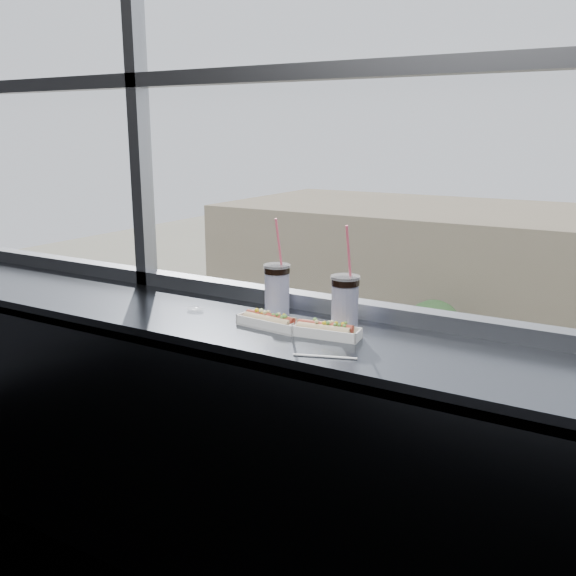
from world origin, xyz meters
The scene contains 13 objects.
wall_back_lower centered at (0.00, 1.50, 0.55)m, with size 6.00×6.00×0.00m, color black.
counter centered at (0.00, 1.23, 1.07)m, with size 6.00×0.55×0.06m, color #50565E.
counter_fascia centered at (0.00, 0.97, 0.55)m, with size 6.00×0.04×1.04m, color #50565E.
hotdog_tray_left centered at (-0.14, 1.20, 1.13)m, with size 0.26×0.10×0.06m.
hotdog_tray_right centered at (0.08, 1.21, 1.12)m, with size 0.25×0.11×0.06m.
soda_cup_left centered at (-0.20, 1.35, 1.21)m, with size 0.10×0.10×0.38m.
soda_cup_right centered at (0.11, 1.30, 1.21)m, with size 0.10×0.10×0.38m.
loose_straw centered at (0.18, 1.02, 1.10)m, with size 0.01×0.01×0.20m, color white.
wrapper centered at (-0.50, 1.23, 1.11)m, with size 0.09×0.06×0.02m, color silver.
car_near_b centered at (-7.95, 17.50, -9.91)m, with size 6.17×2.57×2.06m, color black.
car_near_a centered at (-14.46, 17.50, -9.92)m, with size 6.13×2.55×2.04m, color silver.
car_far_a centered at (-10.60, 25.50, -10.00)m, with size 5.63×2.35×1.88m, color black.
tree_left centered at (-8.36, 29.50, -7.92)m, with size 2.91×2.91×4.54m.
Camera 1 is at (1.05, -0.67, 1.79)m, focal length 40.00 mm.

